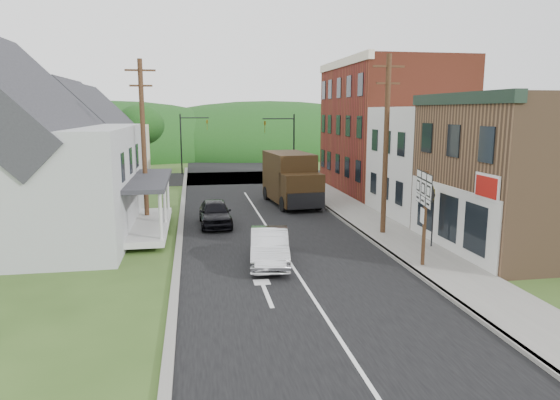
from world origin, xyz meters
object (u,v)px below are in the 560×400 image
route_sign_cluster (424,204)px  warning_sign (433,208)px  dark_sedan (215,213)px  silver_sedan (270,247)px  delivery_van (291,179)px

route_sign_cluster → warning_sign: 3.11m
dark_sedan → route_sign_cluster: size_ratio=1.09×
silver_sedan → route_sign_cluster: route_sign_cluster is taller
dark_sedan → delivery_van: delivery_van is taller
delivery_van → warning_sign: (4.19, -11.92, 0.18)m
delivery_van → warning_sign: size_ratio=2.30×
silver_sedan → warning_sign: size_ratio=1.55×
route_sign_cluster → warning_sign: bearing=67.5°
silver_sedan → dark_sedan: (-1.90, 7.50, -0.01)m
warning_sign → silver_sedan: bearing=-163.2°
silver_sedan → delivery_van: delivery_van is taller
silver_sedan → route_sign_cluster: (5.96, -1.59, 1.92)m
dark_sedan → delivery_van: size_ratio=0.65×
silver_sedan → warning_sign: warning_sign is taller
silver_sedan → warning_sign: (7.64, 0.93, 1.23)m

